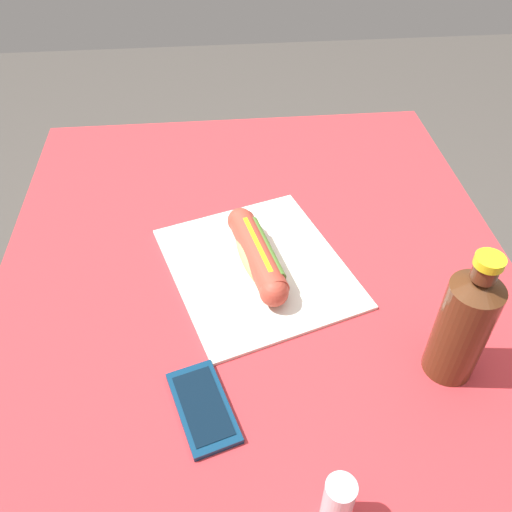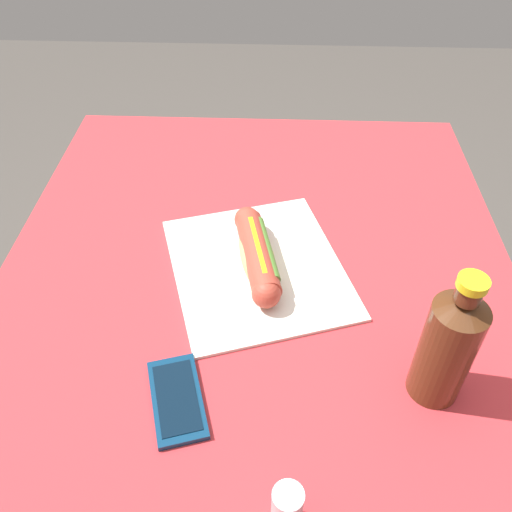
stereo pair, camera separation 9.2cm
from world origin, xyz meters
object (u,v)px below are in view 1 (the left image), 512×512
hot_dog (256,254)px  salt_shaker (338,502)px  soda_bottle (464,324)px  cell_phone (203,407)px

hot_dog → salt_shaker: salt_shaker is taller
hot_dog → soda_bottle: 0.36m
cell_phone → soda_bottle: soda_bottle is taller
hot_dog → cell_phone: (0.27, -0.10, -0.03)m
salt_shaker → hot_dog: bearing=-173.1°
hot_dog → salt_shaker: (0.43, 0.05, 0.01)m
cell_phone → salt_shaker: 0.22m
hot_dog → cell_phone: size_ratio=1.53×
hot_dog → soda_bottle: size_ratio=1.05×
cell_phone → hot_dog: bearing=159.7°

